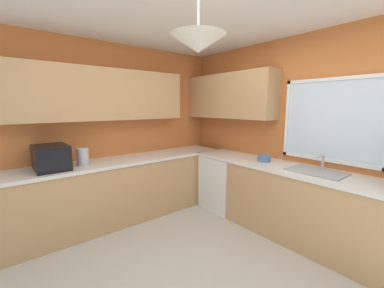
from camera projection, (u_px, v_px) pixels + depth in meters
The scene contains 9 objects.
ground_plane at pixel (197, 286), 2.23m from camera, with size 8.97×8.97×0.00m, color #B7B2A8.
room_shell at pixel (187, 91), 2.95m from camera, with size 4.20×3.76×2.61m.
counter_run_left at pixel (120, 190), 3.49m from camera, with size 0.65×3.37×0.89m.
counter_run_back at pixel (303, 205), 2.94m from camera, with size 3.29×0.65×0.89m.
dishwasher at pixel (224, 182), 3.91m from camera, with size 0.60×0.60×0.85m, color white.
microwave at pixel (51, 157), 2.88m from camera, with size 0.48×0.36×0.29m, color black.
kettle at pixel (83, 157), 3.09m from camera, with size 0.14×0.14×0.22m, color #B7B7BC.
sink_assembly at pixel (316, 171), 2.78m from camera, with size 0.60×0.40×0.19m.
bowl at pixel (264, 158), 3.31m from camera, with size 0.18×0.18×0.09m, color #4C7099.
Camera 1 is at (1.53, -1.29, 1.65)m, focal length 22.57 mm.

